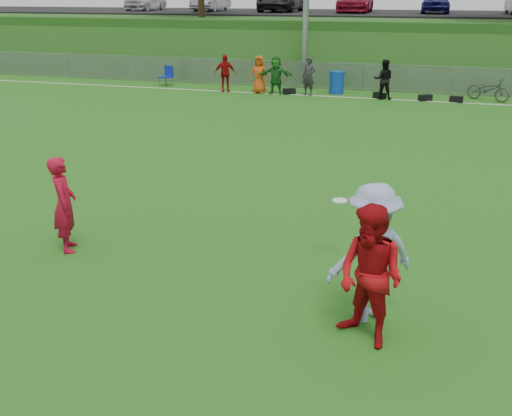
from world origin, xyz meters
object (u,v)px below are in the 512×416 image
at_px(player_red_left, 64,204).
at_px(frisbee, 340,201).
at_px(player_red_center, 370,277).
at_px(recycling_bin, 337,82).
at_px(player_blue, 372,253).
at_px(bicycle, 488,89).

height_order(player_red_left, frisbee, player_red_left).
xyz_separation_m(player_red_center, recycling_bin, (-3.41, 19.72, -0.47)).
height_order(player_blue, frisbee, player_blue).
distance_m(frisbee, bicycle, 17.72).
height_order(player_red_left, player_blue, player_blue).
relative_size(player_red_center, recycling_bin, 1.94).
xyz_separation_m(player_blue, recycling_bin, (-3.37, 19.09, -0.52)).
distance_m(player_red_left, player_red_center, 5.73).
height_order(player_red_center, recycling_bin, player_red_center).
xyz_separation_m(player_red_center, player_blue, (-0.04, 0.63, 0.05)).
height_order(player_red_center, frisbee, player_red_center).
bearing_deg(frisbee, player_red_center, -72.72).
relative_size(player_blue, bicycle, 1.10).
bearing_deg(player_red_center, player_red_left, -161.75).
distance_m(frisbee, recycling_bin, 17.47).
bearing_deg(player_red_center, bicycle, 113.87).
distance_m(player_blue, bicycle, 19.37).
height_order(player_red_left, player_red_center, player_red_center).
xyz_separation_m(recycling_bin, bicycle, (6.54, 0.01, -0.02)).
height_order(player_red_left, recycling_bin, player_red_left).
xyz_separation_m(player_blue, frisbee, (-0.72, 1.83, 0.06)).
relative_size(player_red_left, frisbee, 6.87).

